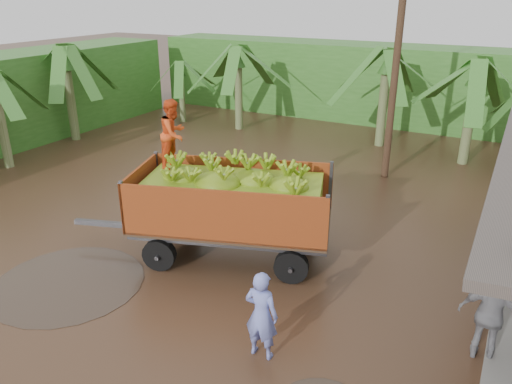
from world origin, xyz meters
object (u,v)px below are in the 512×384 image
Objects in this scene: man_grey at (491,315)px; banana_trailer at (231,202)px; utility_pole at (396,63)px; man_blue at (261,315)px.

banana_trailer is at bearing -10.49° from man_grey.
utility_pole reaches higher than banana_trailer.
utility_pole reaches higher than man_blue.
man_blue is at bearing 27.10° from man_grey.
man_grey is (3.50, 1.79, 0.05)m from man_blue.
banana_trailer is 5.93m from man_grey.
banana_trailer is 3.73m from man_blue.
banana_trailer is 0.85× the size of utility_pole.
man_grey is 9.68m from utility_pole.
man_grey is 0.24× the size of utility_pole.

